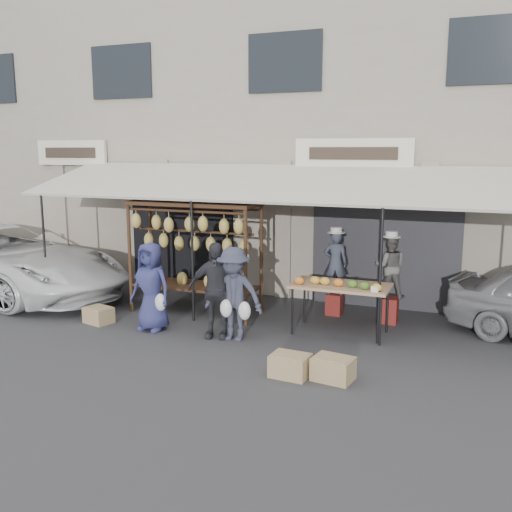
{
  "coord_description": "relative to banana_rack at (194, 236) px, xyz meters",
  "views": [
    {
      "loc": [
        3.99,
        -8.16,
        3.23
      ],
      "look_at": [
        0.19,
        1.4,
        1.3
      ],
      "focal_mm": 40.0,
      "sensor_mm": 36.0,
      "label": 1
    }
  ],
  "objects": [
    {
      "name": "ground_plane",
      "position": [
        1.21,
        -1.61,
        -1.56
      ],
      "size": [
        90.0,
        90.0,
        0.0
      ],
      "primitive_type": "plane",
      "color": "#2D2D30"
    },
    {
      "name": "shophouse",
      "position": [
        1.21,
        4.88,
        2.09
      ],
      "size": [
        24.0,
        6.15,
        7.3
      ],
      "color": "gray",
      "rests_on": "ground_plane"
    },
    {
      "name": "awning",
      "position": [
        1.22,
        0.66,
        1.01
      ],
      "size": [
        10.0,
        2.35,
        2.92
      ],
      "color": "beige",
      "rests_on": "ground_plane"
    },
    {
      "name": "banana_rack",
      "position": [
        0.0,
        0.0,
        0.0
      ],
      "size": [
        2.6,
        0.9,
        2.24
      ],
      "color": "#3B2417",
      "rests_on": "ground_plane"
    },
    {
      "name": "produce_table",
      "position": [
        2.99,
        -0.23,
        -0.69
      ],
      "size": [
        1.7,
        0.9,
        1.04
      ],
      "color": "tan",
      "rests_on": "ground_plane"
    },
    {
      "name": "vendor_left",
      "position": [
        2.61,
        0.95,
        -0.51
      ],
      "size": [
        0.5,
        0.37,
        1.26
      ],
      "primitive_type": "imported",
      "rotation": [
        0.0,
        0.0,
        3.29
      ],
      "color": "#3A3E4E",
      "rests_on": "stool_left"
    },
    {
      "name": "vendor_right",
      "position": [
        3.69,
        0.8,
        -0.48
      ],
      "size": [
        0.64,
        0.53,
        1.19
      ],
      "primitive_type": "imported",
      "rotation": [
        0.0,
        0.0,
        3.28
      ],
      "color": "#5F5B58",
      "rests_on": "stool_right"
    },
    {
      "name": "customer_left",
      "position": [
        -0.23,
        -1.23,
        -0.76
      ],
      "size": [
        0.83,
        0.57,
        1.61
      ],
      "primitive_type": "imported",
      "rotation": [
        0.0,
        0.0,
        -0.08
      ],
      "color": "navy",
      "rests_on": "ground_plane"
    },
    {
      "name": "customer_mid",
      "position": [
        1.02,
        -1.16,
        -0.72
      ],
      "size": [
        1.05,
        0.6,
        1.68
      ],
      "primitive_type": "imported",
      "rotation": [
        0.0,
        0.0,
        0.2
      ],
      "color": "#2D2E34",
      "rests_on": "ground_plane"
    },
    {
      "name": "customer_right",
      "position": [
        1.38,
        -1.18,
        -0.75
      ],
      "size": [
        1.05,
        0.6,
        1.62
      ],
      "primitive_type": "imported",
      "rotation": [
        0.0,
        0.0,
        -0.0
      ],
      "color": "#343748",
      "rests_on": "ground_plane"
    },
    {
      "name": "stool_left",
      "position": [
        2.61,
        0.95,
        -1.35
      ],
      "size": [
        0.31,
        0.31,
        0.42
      ],
      "primitive_type": "cube",
      "rotation": [
        0.0,
        0.0,
        -0.06
      ],
      "color": "maroon",
      "rests_on": "ground_plane"
    },
    {
      "name": "stool_right",
      "position": [
        3.69,
        0.8,
        -1.32
      ],
      "size": [
        0.4,
        0.4,
        0.49
      ],
      "primitive_type": "cube",
      "rotation": [
        0.0,
        0.0,
        0.18
      ],
      "color": "maroon",
      "rests_on": "ground_plane"
    },
    {
      "name": "crate_near_a",
      "position": [
        2.79,
        -2.37,
        -1.4
      ],
      "size": [
        0.57,
        0.45,
        0.32
      ],
      "primitive_type": "cube",
      "rotation": [
        0.0,
        0.0,
        -0.08
      ],
      "color": "tan",
      "rests_on": "ground_plane"
    },
    {
      "name": "crate_near_b",
      "position": [
        3.4,
        -2.26,
        -1.4
      ],
      "size": [
        0.61,
        0.5,
        0.33
      ],
      "primitive_type": "cube",
      "rotation": [
        0.0,
        0.0,
        -0.15
      ],
      "color": "tan",
      "rests_on": "ground_plane"
    },
    {
      "name": "crate_far",
      "position": [
        -1.39,
        -1.25,
        -1.41
      ],
      "size": [
        0.59,
        0.5,
        0.3
      ],
      "primitive_type": "cube",
      "rotation": [
        0.0,
        0.0,
        -0.27
      ],
      "color": "tan",
      "rests_on": "ground_plane"
    }
  ]
}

